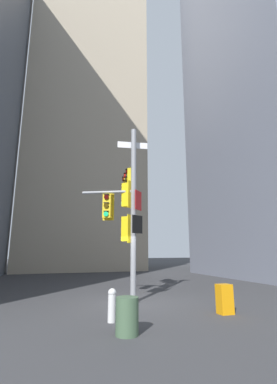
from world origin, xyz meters
TOP-DOWN VIEW (x-y plane):
  - ground at (0.00, 0.00)m, footprint 120.00×120.00m
  - building_tower_right at (15.35, 6.26)m, footprint 12.30×12.30m
  - building_mid_block at (-0.12, 21.42)m, footprint 12.51×12.51m
  - signal_pole_assembly at (-0.09, 0.62)m, footprint 2.72×2.78m
  - fire_hydrant at (-1.41, -2.61)m, footprint 0.33×0.23m
  - newspaper_box at (2.21, -2.72)m, footprint 0.45×0.36m
  - trash_bin at (-1.33, -3.89)m, footprint 0.55×0.55m

SIDE VIEW (x-z plane):
  - ground at x=0.00m, z-range 0.00..0.00m
  - trash_bin at x=-1.33m, z-range 0.00..0.86m
  - newspaper_box at x=2.21m, z-range 0.00..0.90m
  - fire_hydrant at x=-1.41m, z-range 0.02..0.92m
  - signal_pole_assembly at x=-0.09m, z-range 0.53..7.65m
  - building_mid_block at x=-0.12m, z-range 0.00..39.95m
  - building_tower_right at x=15.35m, z-range 0.00..50.54m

